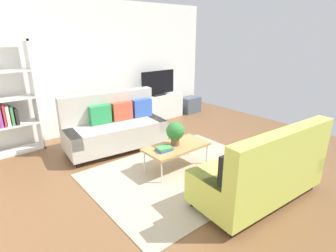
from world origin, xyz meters
name	(u,v)px	position (x,y,z in m)	size (l,w,h in m)	color
ground_plane	(172,170)	(0.00, 0.00, 0.00)	(7.68, 7.68, 0.00)	brown
wall_far	(93,67)	(0.00, 2.80, 1.45)	(6.40, 0.12, 2.90)	white
area_rug	(182,173)	(0.05, -0.19, 0.01)	(2.90, 2.20, 0.01)	tan
couch_beige	(115,127)	(-0.28, 1.43, 0.45)	(1.98, 1.03, 1.10)	#B2ADA3
couch_green	(262,171)	(0.39, -1.41, 0.44)	(1.95, 0.97, 1.10)	#C1CC51
coffee_table	(177,147)	(0.10, 0.01, 0.39)	(1.10, 0.56, 0.42)	#B7844C
tv_console	(158,107)	(1.58, 2.46, 0.32)	(1.40, 0.44, 0.64)	silver
tv	(158,84)	(1.58, 2.44, 0.95)	(1.00, 0.20, 0.64)	black
bookshelf	(2,104)	(-1.96, 2.48, 0.97)	(1.10, 0.36, 2.10)	white
storage_trunk	(190,105)	(2.68, 2.36, 0.22)	(0.52, 0.40, 0.44)	#4C5666
potted_plant	(175,132)	(0.10, 0.04, 0.65)	(0.30, 0.30, 0.40)	brown
table_book_0	(164,150)	(-0.18, -0.02, 0.44)	(0.24, 0.18, 0.03)	#3359B2
table_book_1	(164,148)	(-0.18, -0.02, 0.47)	(0.24, 0.18, 0.03)	#3F8C4C
vase_0	(138,95)	(1.00, 2.51, 0.72)	(0.11, 0.11, 0.16)	#33B29E
bottle_0	(146,94)	(1.16, 2.42, 0.73)	(0.06, 0.06, 0.18)	purple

